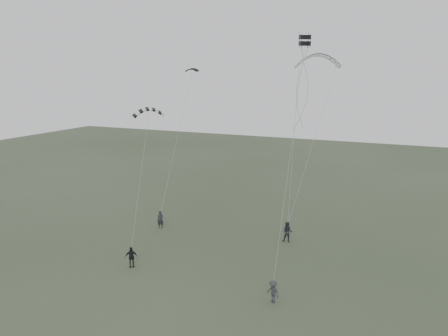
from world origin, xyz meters
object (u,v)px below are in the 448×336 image
at_px(flyer_right, 287,232).
at_px(flyer_left, 160,220).
at_px(flyer_center, 131,257).
at_px(kite_striped, 149,109).
at_px(kite_dark_small, 192,69).
at_px(kite_pale_large, 318,55).
at_px(flyer_far, 273,292).
at_px(kite_box, 305,40).

bearing_deg(flyer_right, flyer_left, -179.22).
xyz_separation_m(flyer_right, flyer_center, (-9.82, -9.95, -0.11)).
bearing_deg(flyer_left, kite_striped, -94.78).
bearing_deg(kite_dark_small, kite_striped, -80.94).
relative_size(flyer_center, kite_pale_large, 0.38).
xyz_separation_m(flyer_left, flyer_right, (12.39, 1.48, 0.07)).
relative_size(kite_dark_small, kite_pale_large, 0.35).
xyz_separation_m(flyer_center, kite_striped, (-1.85, 6.02, 11.03)).
relative_size(flyer_right, flyer_far, 1.21).
bearing_deg(kite_pale_large, kite_striped, -145.16).
distance_m(flyer_right, kite_pale_large, 16.55).
relative_size(flyer_left, kite_box, 2.28).
relative_size(flyer_center, kite_striped, 0.60).
relative_size(flyer_center, flyer_far, 1.06).
height_order(flyer_far, kite_box, kite_box).
distance_m(flyer_left, kite_pale_large, 21.67).
relative_size(flyer_left, kite_striped, 0.63).
bearing_deg(flyer_far, kite_striped, 177.64).
height_order(kite_dark_small, kite_box, kite_box).
bearing_deg(kite_pale_large, flyer_center, -126.80).
distance_m(kite_pale_large, kite_striped, 16.36).
xyz_separation_m(kite_pale_large, kite_box, (1.03, -9.54, 0.70)).
height_order(kite_pale_large, kite_striped, kite_pale_large).
distance_m(flyer_center, flyer_far, 11.84).
bearing_deg(flyer_center, kite_dark_small, 64.00).
distance_m(flyer_center, kite_dark_small, 21.36).
height_order(flyer_far, kite_dark_small, kite_dark_small).
height_order(flyer_far, kite_pale_large, kite_pale_large).
bearing_deg(kite_box, flyer_center, 179.47).
bearing_deg(kite_striped, flyer_far, -68.33).
xyz_separation_m(flyer_right, kite_pale_large, (0.85, 5.52, 15.58)).
distance_m(flyer_far, kite_striped, 18.85).
bearing_deg(flyer_center, kite_box, -8.45).
bearing_deg(flyer_left, kite_box, -31.36).
bearing_deg(kite_box, kite_pale_large, 68.77).
bearing_deg(flyer_far, flyer_left, 171.38).
distance_m(flyer_far, kite_dark_small, 26.10).
xyz_separation_m(flyer_left, kite_box, (14.27, -2.53, 16.36)).
xyz_separation_m(flyer_center, flyer_far, (11.81, -0.75, -0.05)).
bearing_deg(kite_pale_large, kite_dark_small, 177.76).
height_order(kite_dark_small, kite_pale_large, kite_pale_large).
bearing_deg(kite_striped, flyer_center, -114.89).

